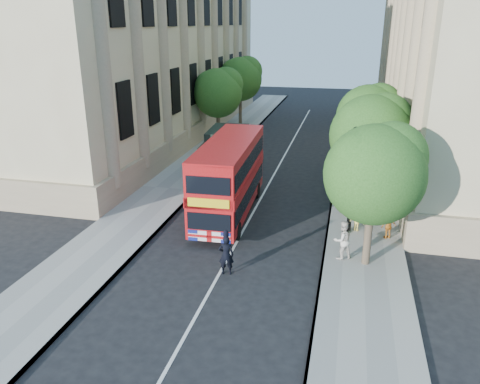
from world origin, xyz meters
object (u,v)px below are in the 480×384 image
Objects in this scene: box_van at (225,156)px; police_constable at (226,255)px; woman_pedestrian at (343,240)px; lamp_post at (351,185)px; double_decker_bus at (229,176)px.

police_constable is (3.17, -11.73, -0.73)m from box_van.
woman_pedestrian is at bearing -166.49° from police_constable.
lamp_post reaches higher than box_van.
police_constable is at bearing -133.37° from lamp_post.
police_constable is at bearing -5.27° from woman_pedestrian.
double_decker_bus is at bearing -64.45° from woman_pedestrian.
double_decker_bus is 7.21m from woman_pedestrian.
lamp_post is 7.08m from police_constable.
woman_pedestrian is (4.52, 2.21, 0.14)m from police_constable.
double_decker_bus reaches higher than woman_pedestrian.
box_van reaches higher than woman_pedestrian.
double_decker_bus reaches higher than box_van.
police_constable is 5.03m from woman_pedestrian.
lamp_post is 6.27m from double_decker_bus.
lamp_post is 3.01× the size of woman_pedestrian.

